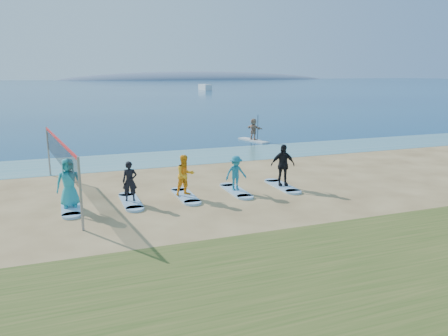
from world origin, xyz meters
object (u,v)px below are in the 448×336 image
object	(u,v)px
surfboard_1	(131,201)
student_4	(283,165)
volleyball_net	(60,153)
surfboard_0	(71,208)
paddleboard	(253,140)
student_0	(69,183)
surfboard_3	(236,191)
student_3	(236,173)
student_2	(185,175)
surfboard_4	(282,186)
paddleboarder	(254,129)
surfboard_2	(186,196)
student_1	(130,181)
boat_offshore_b	(205,90)

from	to	relation	value
surfboard_1	student_4	world-z (taller)	student_4
volleyball_net	surfboard_0	xyz separation A→B (m)	(0.24, -1.83, -1.86)
paddleboard	student_0	distance (m)	18.81
surfboard_3	student_3	distance (m)	0.81
student_2	surfboard_4	size ratio (longest dim) A/B	0.78
paddleboard	surfboard_1	world-z (taller)	paddleboard
volleyball_net	student_0	world-z (taller)	volleyball_net
student_0	surfboard_3	world-z (taller)	student_0
paddleboard	paddleboarder	world-z (taller)	paddleboarder
surfboard_4	surfboard_2	bearing A→B (deg)	180.00
student_1	student_3	bearing A→B (deg)	12.98
volleyball_net	surfboard_2	distance (m)	5.50
volleyball_net	student_3	bearing A→B (deg)	-14.35
surfboard_1	surfboard_4	world-z (taller)	same
boat_offshore_b	surfboard_0	bearing A→B (deg)	-112.47
student_2	paddleboarder	bearing A→B (deg)	43.97
student_3	student_4	world-z (taller)	student_4
surfboard_2	surfboard_1	bearing A→B (deg)	180.00
student_0	surfboard_0	bearing A→B (deg)	0.00
surfboard_3	student_3	size ratio (longest dim) A/B	1.44
student_3	paddleboard	bearing A→B (deg)	59.16
surfboard_2	paddleboard	bearing A→B (deg)	55.08
student_0	surfboard_1	xyz separation A→B (m)	(2.30, 0.00, -0.99)
volleyball_net	surfboard_4	world-z (taller)	volleyball_net
volleyball_net	student_4	bearing A→B (deg)	-10.95
volleyball_net	boat_offshore_b	size ratio (longest dim) A/B	1.42
paddleboarder	surfboard_2	size ratio (longest dim) A/B	0.74
surfboard_1	student_3	bearing A→B (deg)	0.00
paddleboarder	surfboard_2	world-z (taller)	paddleboarder
paddleboarder	surfboard_4	world-z (taller)	paddleboarder
surfboard_1	student_2	distance (m)	2.47
surfboard_0	student_4	world-z (taller)	student_4
boat_offshore_b	student_2	world-z (taller)	student_2
surfboard_0	student_0	size ratio (longest dim) A/B	1.16
student_2	surfboard_3	size ratio (longest dim) A/B	0.78
student_0	surfboard_1	world-z (taller)	student_0
surfboard_0	surfboard_2	size ratio (longest dim) A/B	1.00
surfboard_0	surfboard_2	xyz separation A→B (m)	(4.60, 0.00, 0.00)
paddleboarder	student_0	bearing A→B (deg)	112.08
surfboard_4	volleyball_net	bearing A→B (deg)	169.05
student_2	student_3	size ratio (longest dim) A/B	1.13
paddleboard	surfboard_4	world-z (taller)	paddleboard
paddleboarder	surfboard_4	bearing A→B (deg)	139.67
boat_offshore_b	surfboard_3	distance (m)	113.36
surfboard_3	student_2	bearing A→B (deg)	180.00
student_3	student_2	bearing A→B (deg)	176.65
surfboard_4	student_3	bearing A→B (deg)	180.00
volleyball_net	surfboard_0	world-z (taller)	volleyball_net
paddleboarder	surfboard_0	world-z (taller)	paddleboarder
student_2	surfboard_3	xyz separation A→B (m)	(2.30, 0.00, -0.90)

